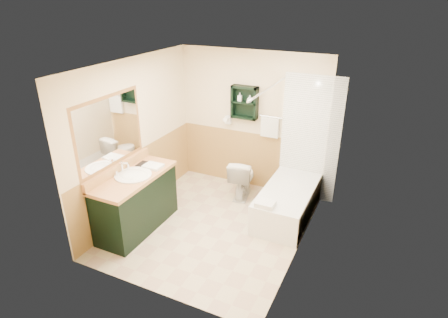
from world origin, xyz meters
TOP-DOWN VIEW (x-y plane):
  - floor at (0.00, 0.00)m, footprint 3.00×3.00m
  - back_wall at (0.00, 1.52)m, footprint 2.60×0.04m
  - left_wall at (-1.32, 0.00)m, footprint 0.04×3.00m
  - right_wall at (1.32, 0.00)m, footprint 0.04×3.00m
  - ceiling at (0.00, 0.00)m, footprint 2.60×3.00m
  - wainscot_left at (-1.29, 0.00)m, footprint 2.98×2.98m
  - wainscot_back at (0.00, 1.49)m, footprint 2.58×2.58m
  - mirror_frame at (-1.27, -0.55)m, footprint 1.30×1.30m
  - mirror_glass at (-1.27, -0.55)m, footprint 1.20×1.20m
  - tile_right at (1.28, 0.75)m, footprint 1.50×1.50m
  - tile_back at (1.03, 1.48)m, footprint 0.95×0.95m
  - tile_accent at (1.27, 0.75)m, footprint 1.50×1.50m
  - wall_shelf at (-0.10, 1.41)m, footprint 0.45×0.15m
  - hair_dryer at (-0.40, 1.43)m, footprint 0.10×0.24m
  - towel_bar at (0.35, 1.45)m, footprint 0.40×0.06m
  - curtain_rod at (0.53, 0.75)m, footprint 0.03×1.60m
  - shower_curtain at (0.53, 0.92)m, footprint 1.05×1.05m
  - vanity at (-0.99, -0.49)m, footprint 0.59×1.36m
  - bathtub at (0.93, 0.75)m, footprint 0.72×1.50m
  - toilet at (0.03, 1.06)m, footprint 0.50×0.75m
  - counter_towel at (-0.89, -0.15)m, footprint 0.27×0.21m
  - vanity_book at (-1.16, -0.15)m, footprint 0.16×0.03m
  - tub_towel at (0.77, 0.13)m, footprint 0.26×0.22m
  - soap_bottle_a at (-0.18, 1.40)m, footprint 0.07×0.14m
  - soap_bottle_b at (-0.00, 1.40)m, footprint 0.11×0.13m

SIDE VIEW (x-z plane):
  - floor at x=0.00m, z-range 0.00..0.00m
  - bathtub at x=0.93m, z-range 0.00..0.48m
  - toilet at x=0.03m, z-range 0.00..0.68m
  - vanity at x=-0.99m, z-range 0.00..0.86m
  - wainscot_left at x=-1.29m, z-range 0.00..1.00m
  - wainscot_back at x=0.00m, z-range 0.00..1.00m
  - tub_towel at x=0.77m, z-range 0.48..0.55m
  - counter_towel at x=-0.89m, z-range 0.86..0.90m
  - vanity_book at x=-1.16m, z-range 0.86..1.07m
  - tile_right at x=1.28m, z-range 0.00..2.10m
  - tile_back at x=1.03m, z-range 0.00..2.10m
  - shower_curtain at x=0.53m, z-range 0.30..2.00m
  - back_wall at x=0.00m, z-range 0.00..2.40m
  - left_wall at x=-1.32m, z-range 0.00..2.40m
  - right_wall at x=1.32m, z-range 0.00..2.40m
  - hair_dryer at x=-0.40m, z-range 1.11..1.29m
  - towel_bar at x=0.35m, z-range 1.15..1.55m
  - mirror_frame at x=-1.27m, z-range 1.00..2.00m
  - mirror_glass at x=-1.27m, z-range 1.05..1.95m
  - wall_shelf at x=-0.10m, z-range 1.27..1.83m
  - soap_bottle_a at x=-0.18m, z-range 1.56..1.63m
  - soap_bottle_b at x=0.00m, z-range 1.56..1.66m
  - tile_accent at x=1.27m, z-range 1.85..1.95m
  - curtain_rod at x=0.53m, z-range 1.98..2.02m
  - ceiling at x=0.00m, z-range 2.40..2.44m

